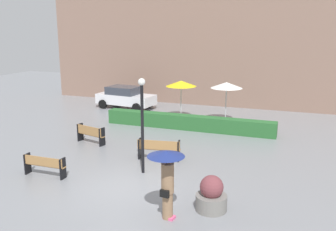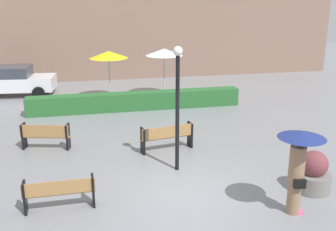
{
  "view_description": "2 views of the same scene",
  "coord_description": "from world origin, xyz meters",
  "views": [
    {
      "loc": [
        5.82,
        -10.98,
        5.54
      ],
      "look_at": [
        -0.18,
        5.03,
        1.55
      ],
      "focal_mm": 39.23,
      "sensor_mm": 36.0,
      "label": 1
    },
    {
      "loc": [
        -2.57,
        -9.37,
        5.17
      ],
      "look_at": [
        0.06,
        2.8,
        1.36
      ],
      "focal_mm": 42.43,
      "sensor_mm": 36.0,
      "label": 2
    }
  ],
  "objects": [
    {
      "name": "planter_pot",
      "position": [
        3.37,
        -0.57,
        0.49
      ],
      "size": [
        0.99,
        0.99,
        1.15
      ],
      "color": "slate",
      "rests_on": "ground"
    },
    {
      "name": "bench_near_left",
      "position": [
        -3.34,
        -0.18,
        0.5
      ],
      "size": [
        1.77,
        0.37,
        0.82
      ],
      "color": "#9E7242",
      "rests_on": "ground"
    },
    {
      "name": "pedestrian_with_umbrella",
      "position": [
        2.26,
        -1.58,
        1.46
      ],
      "size": [
        1.11,
        1.11,
        2.16
      ],
      "color": "#8C6B4C",
      "rests_on": "ground"
    },
    {
      "name": "building_facade",
      "position": [
        0.0,
        16.0,
        4.12
      ],
      "size": [
        28.0,
        1.2,
        8.25
      ],
      "primitive_type": "cube",
      "color": "#846656",
      "rests_on": "ground"
    },
    {
      "name": "lamp_post",
      "position": [
        0.07,
        1.53,
        2.33
      ],
      "size": [
        0.28,
        0.28,
        3.78
      ],
      "color": "black",
      "rests_on": "ground"
    },
    {
      "name": "patio_umbrella_yellow",
      "position": [
        -1.31,
        10.34,
        2.32
      ],
      "size": [
        1.89,
        1.89,
        2.5
      ],
      "color": "silver",
      "rests_on": "ground"
    },
    {
      "name": "patio_umbrella_white",
      "position": [
        1.51,
        10.42,
        2.35
      ],
      "size": [
        1.88,
        1.88,
        2.53
      ],
      "color": "silver",
      "rests_on": "ground"
    },
    {
      "name": "hedge_strip",
      "position": [
        -0.25,
        8.4,
        0.41
      ],
      "size": [
        9.85,
        0.7,
        0.82
      ],
      "primitive_type": "cube",
      "color": "#28602D",
      "rests_on": "ground"
    },
    {
      "name": "bench_mid_center",
      "position": [
        0.11,
        3.12,
        0.54
      ],
      "size": [
        1.89,
        0.67,
        0.9
      ],
      "color": "#9E7242",
      "rests_on": "ground"
    },
    {
      "name": "parked_car",
      "position": [
        -6.26,
        12.45,
        0.82
      ],
      "size": [
        4.36,
        2.33,
        1.57
      ],
      "color": "silver",
      "rests_on": "ground"
    },
    {
      "name": "bench_far_left",
      "position": [
        -3.99,
        4.13,
        0.53
      ],
      "size": [
        1.69,
        0.76,
        0.91
      ],
      "color": "#9E7242",
      "rests_on": "ground"
    },
    {
      "name": "ground_plane",
      "position": [
        0.0,
        0.0,
        0.0
      ],
      "size": [
        60.0,
        60.0,
        0.0
      ],
      "primitive_type": "plane",
      "color": "gray"
    }
  ]
}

